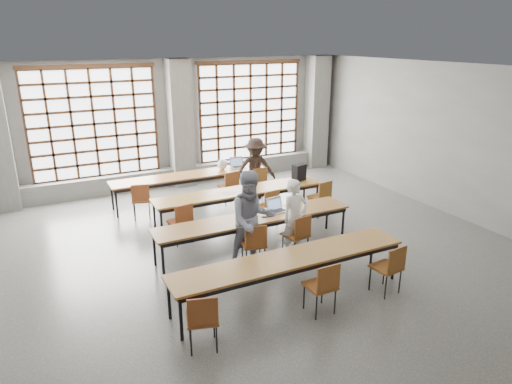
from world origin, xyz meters
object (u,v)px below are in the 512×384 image
at_px(desk_row_d, 291,261).
at_px(chair_back_mid, 230,184).
at_px(chair_mid_right, 322,195).
at_px(chair_near_left, 202,316).
at_px(chair_front_right, 298,232).
at_px(desk_row_b, 240,193).
at_px(chair_back_right, 258,180).
at_px(laptop_back, 237,165).
at_px(student_male, 295,218).
at_px(desk_row_c, 255,220).
at_px(mouse, 297,208).
at_px(student_back, 256,169).
at_px(chair_front_left, 254,241).
at_px(chair_near_mid, 323,283).
at_px(laptop_front, 276,208).
at_px(phone, 265,217).
at_px(red_pouch, 202,315).
at_px(desk_row_a, 190,177).
at_px(backpack, 299,172).
at_px(chair_near_right, 390,265).
at_px(green_box, 250,214).
at_px(chair_mid_centre, 269,204).
at_px(chair_back_left, 141,197).
at_px(plastic_bag, 222,164).
at_px(student_female, 252,220).
at_px(chair_mid_left, 182,219).

bearing_deg(desk_row_d, chair_back_mid, 78.92).
bearing_deg(chair_mid_right, chair_near_left, -141.17).
bearing_deg(chair_front_right, desk_row_b, 95.00).
xyz_separation_m(chair_back_right, laptop_back, (-0.25, 0.74, 0.25)).
bearing_deg(student_male, desk_row_b, 86.08).
xyz_separation_m(desk_row_c, desk_row_d, (-0.24, -1.78, 0.00)).
bearing_deg(mouse, student_back, 80.57).
relative_size(chair_back_mid, chair_front_left, 1.00).
bearing_deg(mouse, chair_near_left, -140.69).
height_order(chair_near_mid, laptop_front, laptop_front).
relative_size(phone, red_pouch, 0.65).
relative_size(student_male, mouse, 15.74).
relative_size(student_male, laptop_front, 3.86).
height_order(desk_row_a, backpack, backpack).
height_order(desk_row_d, chair_near_right, chair_near_right).
bearing_deg(chair_near_mid, green_box, 90.15).
xyz_separation_m(chair_mid_centre, green_box, (-0.88, -0.89, 0.24)).
distance_m(phone, backpack, 2.54).
xyz_separation_m(chair_near_mid, green_box, (-0.01, 2.49, 0.24)).
height_order(chair_back_left, chair_mid_right, same).
distance_m(chair_back_right, plastic_bag, 1.04).
xyz_separation_m(chair_front_right, laptop_front, (-0.07, 0.74, 0.25)).
xyz_separation_m(mouse, phone, (-0.77, -0.08, -0.01)).
xyz_separation_m(desk_row_c, green_box, (-0.05, 0.08, 0.11)).
relative_size(green_box, red_pouch, 1.25).
xyz_separation_m(desk_row_a, chair_front_left, (-0.14, -3.94, -0.13)).
relative_size(desk_row_b, student_female, 2.20).
xyz_separation_m(chair_back_right, phone, (-1.25, -2.78, 0.20)).
height_order(student_back, mouse, student_back).
relative_size(chair_near_mid, student_female, 0.48).
relative_size(laptop_back, red_pouch, 1.93).
xyz_separation_m(chair_near_left, student_back, (3.39, 5.22, 0.27)).
distance_m(chair_near_mid, chair_near_right, 1.31).
bearing_deg(desk_row_d, chair_mid_right, 48.03).
distance_m(student_female, student_back, 3.73).
bearing_deg(student_back, desk_row_c, -102.58).
relative_size(chair_mid_right, backpack, 2.20).
bearing_deg(phone, chair_mid_left, 141.57).
bearing_deg(chair_back_mid, chair_mid_right, -46.96).
bearing_deg(chair_mid_centre, chair_near_left, -129.61).
height_order(chair_back_mid, laptop_back, laptop_back).
height_order(chair_mid_right, chair_near_right, same).
xyz_separation_m(desk_row_a, chair_near_mid, (0.14, -5.72, -0.13)).
bearing_deg(green_box, chair_back_mid, 75.36).
xyz_separation_m(chair_back_right, backpack, (0.59, -1.04, 0.39)).
bearing_deg(laptop_back, red_pouch, -118.47).
relative_size(chair_back_mid, student_male, 0.57).
bearing_deg(desk_row_a, chair_near_left, -107.34).
bearing_deg(green_box, chair_back_right, 60.42).
bearing_deg(chair_mid_centre, desk_row_a, 113.30).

